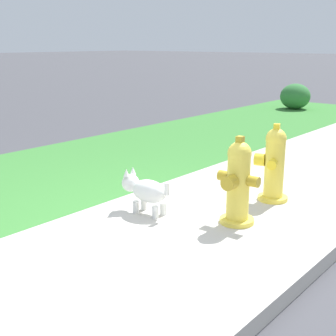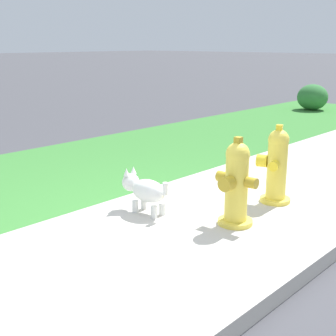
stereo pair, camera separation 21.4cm
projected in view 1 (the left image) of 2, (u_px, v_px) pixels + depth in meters
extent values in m
plane|color=#424247|center=(163.00, 241.00, 3.64)|extent=(120.00, 120.00, 0.00)
cube|color=#BCB7AD|center=(163.00, 241.00, 3.64)|extent=(18.00, 2.00, 0.01)
cube|color=#387A33|center=(2.00, 185.00, 5.06)|extent=(18.00, 2.59, 0.01)
cube|color=#BCB7AD|center=(293.00, 278.00, 2.95)|extent=(18.00, 0.16, 0.12)
cylinder|color=yellow|center=(237.00, 221.00, 3.99)|extent=(0.29, 0.29, 0.05)
cylinder|color=yellow|center=(238.00, 186.00, 3.91)|extent=(0.19, 0.19, 0.57)
sphere|color=yellow|center=(240.00, 154.00, 3.83)|extent=(0.20, 0.20, 0.20)
cube|color=#B29323|center=(240.00, 140.00, 3.80)|extent=(0.06, 0.06, 0.06)
cylinder|color=#B29323|center=(254.00, 182.00, 3.81)|extent=(0.09, 0.09, 0.09)
cylinder|color=#B29323|center=(224.00, 176.00, 3.97)|extent=(0.09, 0.09, 0.09)
cylinder|color=#B29323|center=(230.00, 183.00, 3.78)|extent=(0.11, 0.12, 0.12)
cylinder|color=yellow|center=(272.00, 198.00, 4.56)|extent=(0.29, 0.29, 0.05)
cylinder|color=yellow|center=(274.00, 168.00, 4.48)|extent=(0.19, 0.19, 0.57)
sphere|color=yellow|center=(276.00, 139.00, 4.41)|extent=(0.20, 0.20, 0.20)
cube|color=yellow|center=(277.00, 127.00, 4.38)|extent=(0.07, 0.07, 0.06)
cylinder|color=yellow|center=(272.00, 164.00, 4.34)|extent=(0.11, 0.11, 0.09)
cylinder|color=yellow|center=(277.00, 158.00, 4.59)|extent=(0.11, 0.11, 0.09)
cylinder|color=yellow|center=(260.00, 160.00, 4.51)|extent=(0.15, 0.13, 0.12)
ellipsoid|color=white|center=(149.00, 191.00, 4.14)|extent=(0.21, 0.36, 0.20)
sphere|color=white|center=(131.00, 183.00, 4.26)|extent=(0.16, 0.16, 0.16)
sphere|color=black|center=(124.00, 182.00, 4.31)|extent=(0.03, 0.03, 0.03)
cone|color=white|center=(126.00, 173.00, 4.20)|extent=(0.06, 0.06, 0.07)
cone|color=white|center=(133.00, 171.00, 4.27)|extent=(0.06, 0.06, 0.07)
cylinder|color=white|center=(136.00, 207.00, 4.20)|extent=(0.06, 0.06, 0.12)
cylinder|color=white|center=(144.00, 204.00, 4.29)|extent=(0.06, 0.06, 0.12)
cylinder|color=white|center=(155.00, 213.00, 4.07)|extent=(0.06, 0.06, 0.12)
cylinder|color=white|center=(163.00, 209.00, 4.16)|extent=(0.06, 0.06, 0.12)
cylinder|color=white|center=(167.00, 189.00, 4.01)|extent=(0.05, 0.05, 0.11)
ellipsoid|color=#337538|center=(295.00, 96.00, 10.76)|extent=(0.68, 0.68, 0.58)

